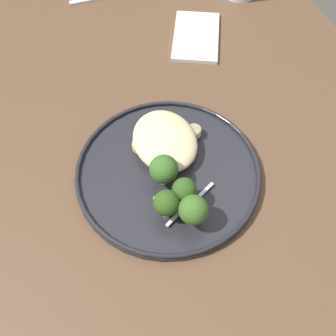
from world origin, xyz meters
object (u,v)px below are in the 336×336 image
(folded_napkin, at_px, (196,36))
(broccoli_floret_right_tilted, at_px, (166,203))
(broccoli_floret_rear_charred, at_px, (164,169))
(seared_scallop_large_seared, at_px, (174,131))
(broccoli_floret_near_rim, at_px, (184,191))
(seared_scallop_front_small, at_px, (141,145))
(seared_scallop_tiny_bay, at_px, (186,154))
(seared_scallop_on_noodles, at_px, (194,131))
(broccoli_floret_front_edge, at_px, (193,210))
(seared_scallop_center_golden, at_px, (158,153))
(seared_scallop_half_hidden, at_px, (145,134))
(dinner_plate, at_px, (168,172))
(seared_scallop_left_edge, at_px, (168,144))

(folded_napkin, bearing_deg, broccoli_floret_right_tilted, -27.98)
(broccoli_floret_rear_charred, distance_m, folded_napkin, 0.36)
(seared_scallop_large_seared, relative_size, broccoli_floret_right_tilted, 0.45)
(seared_scallop_large_seared, xyz_separation_m, broccoli_floret_near_rim, (0.12, -0.03, 0.02))
(seared_scallop_front_small, bearing_deg, seared_scallop_tiny_bay, 55.79)
(seared_scallop_front_small, bearing_deg, broccoli_floret_near_rim, 13.71)
(seared_scallop_on_noodles, distance_m, broccoli_floret_near_rim, 0.13)
(seared_scallop_tiny_bay, distance_m, broccoli_floret_front_edge, 0.12)
(seared_scallop_center_golden, height_order, broccoli_floret_front_edge, broccoli_floret_front_edge)
(seared_scallop_center_golden, height_order, folded_napkin, seared_scallop_center_golden)
(seared_scallop_half_hidden, relative_size, seared_scallop_on_noodles, 1.16)
(seared_scallop_on_noodles, height_order, seared_scallop_front_small, seared_scallop_on_noodles)
(seared_scallop_large_seared, xyz_separation_m, broccoli_floret_rear_charred, (0.08, -0.05, 0.02))
(dinner_plate, relative_size, seared_scallop_left_edge, 10.43)
(broccoli_floret_right_tilted, bearing_deg, broccoli_floret_near_rim, 108.54)
(broccoli_floret_front_edge, relative_size, broccoli_floret_rear_charred, 1.04)
(seared_scallop_front_small, relative_size, broccoli_floret_front_edge, 0.51)
(broccoli_floret_right_tilted, bearing_deg, seared_scallop_tiny_bay, 143.05)
(seared_scallop_center_golden, height_order, broccoli_floret_rear_charred, broccoli_floret_rear_charred)
(seared_scallop_tiny_bay, distance_m, seared_scallop_front_small, 0.07)
(broccoli_floret_right_tilted, height_order, broccoli_floret_near_rim, same)
(broccoli_floret_near_rim, distance_m, folded_napkin, 0.39)
(broccoli_floret_rear_charred, bearing_deg, broccoli_floret_front_edge, 11.17)
(seared_scallop_tiny_bay, xyz_separation_m, seared_scallop_large_seared, (-0.05, -0.00, 0.00))
(seared_scallop_tiny_bay, relative_size, broccoli_floret_right_tilted, 0.53)
(seared_scallop_large_seared, bearing_deg, seared_scallop_left_edge, -41.08)
(seared_scallop_tiny_bay, xyz_separation_m, broccoli_floret_front_edge, (0.11, -0.03, 0.03))
(broccoli_floret_front_edge, distance_m, folded_napkin, 0.42)
(broccoli_floret_right_tilted, bearing_deg, broccoli_floret_rear_charred, 164.34)
(seared_scallop_half_hidden, height_order, seared_scallop_on_noodles, seared_scallop_on_noodles)
(broccoli_floret_front_edge, height_order, folded_napkin, broccoli_floret_front_edge)
(seared_scallop_on_noodles, distance_m, broccoli_floret_right_tilted, 0.16)
(broccoli_floret_right_tilted, relative_size, broccoli_floret_near_rim, 0.98)
(seared_scallop_left_edge, xyz_separation_m, seared_scallop_center_golden, (0.01, -0.02, 0.00))
(dinner_plate, xyz_separation_m, seared_scallop_large_seared, (-0.06, 0.03, 0.01))
(dinner_plate, height_order, seared_scallop_half_hidden, seared_scallop_half_hidden)
(seared_scallop_left_edge, xyz_separation_m, broccoli_floret_rear_charred, (0.06, -0.03, 0.02))
(seared_scallop_on_noodles, relative_size, broccoli_floret_near_rim, 0.43)
(seared_scallop_tiny_bay, bearing_deg, broccoli_floret_front_edge, -16.77)
(broccoli_floret_rear_charred, bearing_deg, seared_scallop_tiny_bay, 121.66)
(seared_scallop_half_hidden, bearing_deg, broccoli_floret_near_rim, 6.74)
(broccoli_floret_rear_charred, bearing_deg, folded_napkin, 150.06)
(seared_scallop_half_hidden, relative_size, broccoli_floret_near_rim, 0.50)
(seared_scallop_tiny_bay, bearing_deg, dinner_plate, -68.67)
(broccoli_floret_near_rim, height_order, folded_napkin, broccoli_floret_near_rim)
(seared_scallop_half_hidden, relative_size, folded_napkin, 0.19)
(seared_scallop_tiny_bay, bearing_deg, seared_scallop_on_noodles, 143.95)
(seared_scallop_left_edge, distance_m, broccoli_floret_rear_charred, 0.07)
(seared_scallop_half_hidden, bearing_deg, broccoli_floret_rear_charred, 0.54)
(seared_scallop_on_noodles, bearing_deg, seared_scallop_large_seared, -109.98)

